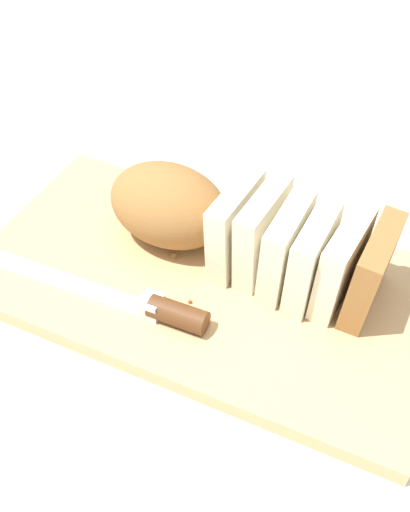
{
  "coord_description": "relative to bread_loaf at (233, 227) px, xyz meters",
  "views": [
    {
      "loc": [
        0.17,
        -0.41,
        0.48
      ],
      "look_at": [
        0.0,
        0.0,
        0.05
      ],
      "focal_mm": 43.94,
      "sensor_mm": 36.0,
      "label": 1
    }
  ],
  "objects": [
    {
      "name": "bread_knife",
      "position": [
        -0.05,
        -0.1,
        -0.03
      ],
      "size": [
        0.26,
        0.03,
        0.02
      ],
      "rotation": [
        0.0,
        0.0,
        3.12
      ],
      "color": "silver",
      "rests_on": "cutting_board"
    },
    {
      "name": "cutting_board",
      "position": [
        -0.02,
        -0.04,
        -0.05
      ],
      "size": [
        0.48,
        0.27,
        0.02
      ],
      "primitive_type": "cube",
      "rotation": [
        0.0,
        0.0,
        -0.04
      ],
      "color": "tan",
      "rests_on": "ground_plane"
    },
    {
      "name": "crumb_near_knife",
      "position": [
        -0.02,
        -0.07,
        -0.04
      ],
      "size": [
        0.0,
        0.0,
        0.0
      ],
      "primitive_type": "sphere",
      "color": "#996633",
      "rests_on": "cutting_board"
    },
    {
      "name": "bread_loaf",
      "position": [
        0.0,
        0.0,
        0.0
      ],
      "size": [
        0.3,
        0.11,
        0.09
      ],
      "rotation": [
        0.0,
        0.0,
        -0.08
      ],
      "color": "#996633",
      "rests_on": "cutting_board"
    },
    {
      "name": "ground_plane",
      "position": [
        -0.02,
        -0.04,
        -0.06
      ],
      "size": [
        3.0,
        3.0,
        0.0
      ],
      "primitive_type": "plane",
      "color": "silver"
    },
    {
      "name": "crumb_stray_left",
      "position": [
        0.01,
        -0.09,
        -0.04
      ],
      "size": [
        0.0,
        0.0,
        0.0
      ],
      "primitive_type": "sphere",
      "color": "#996633",
      "rests_on": "cutting_board"
    },
    {
      "name": "crumb_stray_right",
      "position": [
        -0.06,
        -0.02,
        -0.04
      ],
      "size": [
        0.01,
        0.01,
        0.01
      ],
      "primitive_type": "sphere",
      "color": "#996633",
      "rests_on": "cutting_board"
    },
    {
      "name": "crumb_near_loaf",
      "position": [
        -0.0,
        -0.03,
        -0.04
      ],
      "size": [
        0.0,
        0.0,
        0.0
      ],
      "primitive_type": "sphere",
      "color": "#996633",
      "rests_on": "cutting_board"
    }
  ]
}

